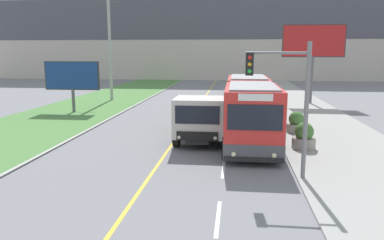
% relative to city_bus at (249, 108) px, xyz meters
% --- Properties ---
extents(apartment_block_background, '(80.00, 8.04, 19.24)m').
position_rel_city_bus_xyz_m(apartment_block_background, '(-3.96, 46.39, 8.02)').
color(apartment_block_background, beige).
rests_on(apartment_block_background, ground_plane).
extents(city_bus, '(2.63, 11.88, 3.17)m').
position_rel_city_bus_xyz_m(city_bus, '(0.00, 0.00, 0.00)').
color(city_bus, red).
rests_on(city_bus, ground_plane).
extents(dump_truck, '(2.55, 6.74, 2.44)m').
position_rel_city_bus_xyz_m(dump_truck, '(-2.53, -1.46, -0.37)').
color(dump_truck, black).
rests_on(dump_truck, ground_plane).
extents(car_distant, '(1.80, 4.30, 1.45)m').
position_rel_city_bus_xyz_m(car_distant, '(0.18, 14.34, -0.92)').
color(car_distant, silver).
rests_on(car_distant, ground_plane).
extents(utility_pole_far, '(1.80, 0.28, 10.58)m').
position_rel_city_bus_xyz_m(utility_pole_far, '(-12.91, 14.96, 3.74)').
color(utility_pole_far, '#9E9E99').
rests_on(utility_pole_far, ground_plane).
extents(traffic_light_mast, '(2.28, 0.32, 5.03)m').
position_rel_city_bus_xyz_m(traffic_light_mast, '(1.04, -7.00, 1.63)').
color(traffic_light_mast, slate).
rests_on(traffic_light_mast, ground_plane).
extents(billboard_large, '(5.45, 0.24, 7.07)m').
position_rel_city_bus_xyz_m(billboard_large, '(6.01, 14.10, 3.80)').
color(billboard_large, '#59595B').
rests_on(billboard_large, ground_plane).
extents(billboard_small, '(4.34, 0.24, 3.97)m').
position_rel_city_bus_xyz_m(billboard_small, '(-13.37, 7.15, 1.17)').
color(billboard_small, '#59595B').
rests_on(billboard_small, ground_plane).
extents(planter_round_near, '(1.12, 1.12, 1.27)m').
position_rel_city_bus_xyz_m(planter_round_near, '(2.54, -2.60, -0.97)').
color(planter_round_near, gray).
rests_on(planter_round_near, sidewalk_right).
extents(planter_round_second, '(1.08, 1.08, 1.23)m').
position_rel_city_bus_xyz_m(planter_round_second, '(2.74, 1.11, -0.99)').
color(planter_round_second, gray).
rests_on(planter_round_second, sidewalk_right).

